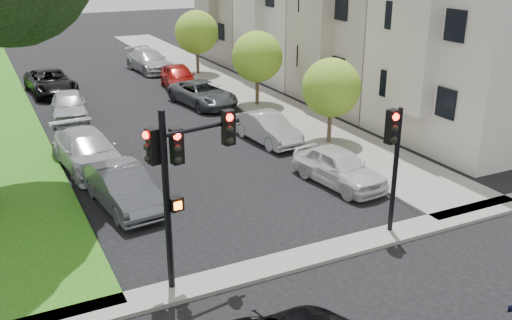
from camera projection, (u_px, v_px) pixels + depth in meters
name	position (u px, v px, depth m)	size (l,w,h in m)	color
ground	(344.00, 296.00, 14.38)	(140.00, 140.00, 0.00)	black
sidewalk_right	(219.00, 81.00, 37.30)	(3.50, 44.00, 0.12)	slate
sidewalk_cross	(303.00, 258.00, 16.04)	(60.00, 1.00, 0.12)	slate
small_tree_a	(331.00, 88.00, 24.60)	(2.57, 2.57, 3.86)	#412A1F
small_tree_b	(257.00, 57.00, 30.55)	(2.75, 2.75, 4.12)	#412A1F
small_tree_c	(197.00, 32.00, 38.12)	(2.91, 2.91, 4.36)	#412A1F
traffic_signal_main	(180.00, 168.00, 13.67)	(2.35, 0.62, 4.79)	black
traffic_signal_secondary	(394.00, 149.00, 16.52)	(0.53, 0.43, 3.99)	black
car_parked_0	(339.00, 167.00, 20.93)	(1.63, 4.06, 1.38)	silver
car_parked_1	(267.00, 128.00, 25.53)	(1.38, 3.96, 1.31)	#999BA0
car_parked_2	(203.00, 94.00, 31.46)	(2.21, 4.78, 1.33)	#3F4247
car_parked_3	(179.00, 77.00, 35.01)	(1.81, 4.49, 1.53)	maroon
car_parked_4	(149.00, 61.00, 40.07)	(2.07, 5.10, 1.48)	#999BA0
car_parked_5	(123.00, 187.00, 19.09)	(1.50, 4.30, 1.42)	#3F4247
car_parked_6	(88.00, 151.00, 22.46)	(2.04, 5.02, 1.46)	#999BA0
car_parked_7	(69.00, 106.00, 28.85)	(1.72, 4.27, 1.46)	#999BA0
car_parked_8	(51.00, 82.00, 33.91)	(2.39, 5.18, 1.44)	black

